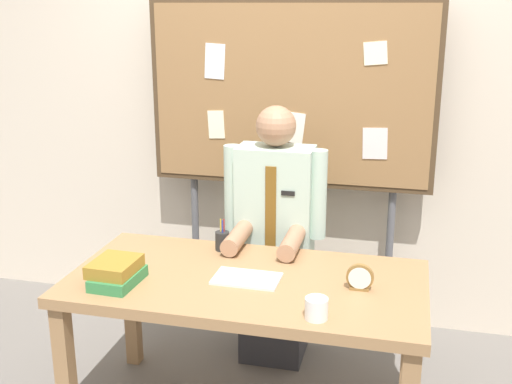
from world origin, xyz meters
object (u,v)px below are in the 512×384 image
open_notebook (247,279)px  book_stack (116,272)px  desk_clock (360,278)px  bulletin_board (290,99)px  coffee_mug (316,308)px  desk (246,296)px  pen_holder (222,241)px  person (274,246)px

open_notebook → book_stack: bearing=-162.5°
desk_clock → book_stack: bearing=-169.7°
bulletin_board → open_notebook: bulletin_board is taller
desk_clock → coffee_mug: 0.33m
desk → book_stack: 0.59m
open_notebook → pen_holder: 0.38m
desk_clock → pen_holder: bearing=156.8°
book_stack → open_notebook: book_stack is taller
desk_clock → pen_holder: 0.77m
desk → open_notebook: open_notebook is taller
person → open_notebook: 0.62m
pen_holder → book_stack: bearing=-124.4°
person → coffee_mug: bearing=-68.1°
person → coffee_mug: 0.98m
open_notebook → desk_clock: (0.50, 0.02, 0.05)m
book_stack → desk: bearing=19.7°
bulletin_board → book_stack: (-0.54, -1.18, -0.61)m
desk → person: 0.60m
bulletin_board → pen_holder: size_ratio=12.22×
desk_clock → pen_holder: (-0.71, 0.30, -0.00)m
person → book_stack: 0.97m
person → pen_holder: (-0.20, -0.30, 0.12)m
pen_holder → open_notebook: bearing=-56.7°
book_stack → pen_holder: pen_holder is taller
book_stack → pen_holder: size_ratio=1.60×
desk → desk_clock: size_ratio=13.52×
person → desk_clock: person is taller
desk → pen_holder: (-0.20, 0.30, 0.14)m
desk → desk_clock: (0.50, -0.00, 0.14)m
person → pen_holder: size_ratio=8.90×
person → coffee_mug: person is taller
desk → person: bearing=90.0°
desk → bulletin_board: (0.00, 0.98, 0.76)m
coffee_mug → pen_holder: (-0.56, 0.60, 0.01)m
desk_clock → person: bearing=129.9°
desk → pen_holder: 0.39m
desk → open_notebook: (0.01, -0.02, 0.09)m
desk → pen_holder: bearing=124.0°
open_notebook → desk: bearing=110.3°
desk → bulletin_board: bulletin_board is taller
desk → person: size_ratio=1.12×
person → desk_clock: size_ratio=12.07×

